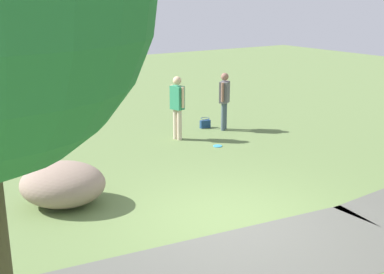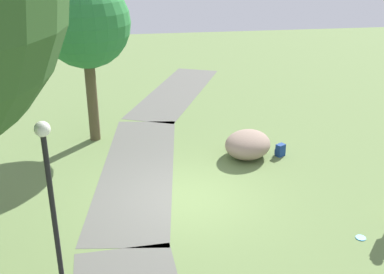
% 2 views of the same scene
% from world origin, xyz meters
% --- Properties ---
extents(ground_plane, '(48.00, 48.00, 0.00)m').
position_xyz_m(ground_plane, '(0.00, 0.00, 0.00)').
color(ground_plane, '#617944').
extents(footpath_segment_mid, '(8.21, 3.18, 0.01)m').
position_xyz_m(footpath_segment_mid, '(1.96, 1.17, 0.00)').
color(footpath_segment_mid, '#585851').
rests_on(footpath_segment_mid, ground).
extents(footpath_segment_far, '(8.19, 5.16, 0.01)m').
position_xyz_m(footpath_segment_far, '(9.59, -0.96, 0.00)').
color(footpath_segment_far, '#585851').
rests_on(footpath_segment_far, ground).
extents(young_tree_near_path, '(2.86, 2.86, 5.41)m').
position_xyz_m(young_tree_near_path, '(4.50, 2.52, 3.95)').
color(young_tree_near_path, brown).
rests_on(young_tree_near_path, ground).
extents(lamp_post, '(0.28, 0.28, 3.60)m').
position_xyz_m(lamp_post, '(-3.22, 2.88, 2.22)').
color(lamp_post, black).
rests_on(lamp_post, ground).
extents(lawn_boulder, '(2.15, 2.11, 0.84)m').
position_xyz_m(lawn_boulder, '(2.30, -2.34, 0.42)').
color(lawn_boulder, gray).
rests_on(lawn_boulder, ground).
extents(backpack_by_boulder, '(0.34, 0.34, 0.40)m').
position_xyz_m(backpack_by_boulder, '(2.20, -3.40, 0.19)').
color(backpack_by_boulder, navy).
rests_on(backpack_by_boulder, ground).
extents(frisbee_on_grass, '(0.23, 0.23, 0.02)m').
position_xyz_m(frisbee_on_grass, '(-2.46, -3.81, 0.01)').
color(frisbee_on_grass, '#359CD4').
rests_on(frisbee_on_grass, ground).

